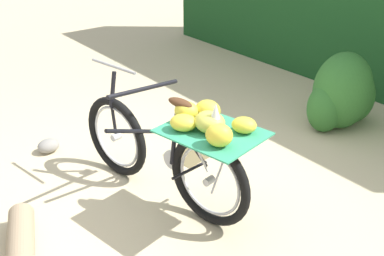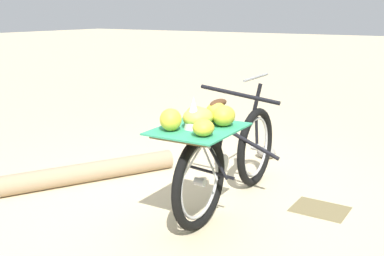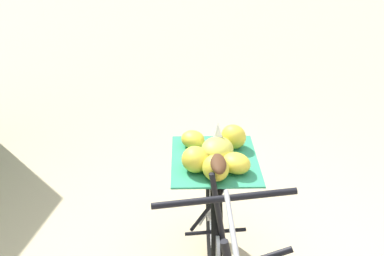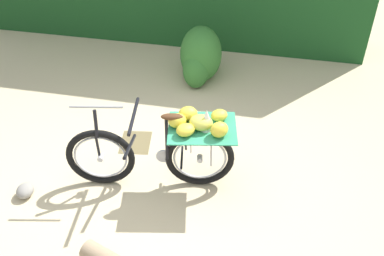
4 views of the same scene
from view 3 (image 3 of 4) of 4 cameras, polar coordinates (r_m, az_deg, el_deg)
bicycle at (r=2.84m, az=3.11°, el=-11.97°), size 0.71×1.78×1.03m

